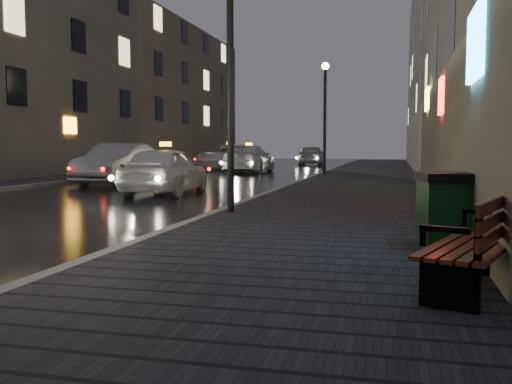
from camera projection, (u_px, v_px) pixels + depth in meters
sidewalk at (367, 177)px, 25.84m from camera, size 4.60×58.00×0.15m
curb at (314, 177)px, 26.41m from camera, size 0.20×58.00×0.15m
sidewalk_far at (114, 174)px, 28.82m from camera, size 2.40×58.00×0.15m
curb_far at (137, 174)px, 28.51m from camera, size 0.20×58.00×0.15m
building_near at (438, 45)px, 28.43m from camera, size 1.80×50.00×13.00m
building_far_b at (14, 35)px, 28.42m from camera, size 6.00×16.00×14.00m
building_far_c at (164, 97)px, 46.94m from camera, size 6.00×22.00×11.00m
lamp_near at (230, 48)px, 11.52m from camera, size 0.36×0.36×5.28m
lamp_far at (325, 104)px, 27.01m from camera, size 0.36×0.36×5.28m
bench at (479, 244)px, 5.33m from camera, size 1.17×1.89×0.91m
trash_bin at (445, 210)px, 7.62m from camera, size 0.80×0.80×1.01m
taxi_near at (166, 170)px, 17.81m from camera, size 2.00×4.47×1.49m
car_left_mid at (118, 164)px, 22.44m from camera, size 1.86×4.92×1.60m
taxi_mid at (249, 159)px, 31.93m from camera, size 2.17×5.26×1.52m
taxi_far at (230, 157)px, 36.65m from camera, size 3.39×6.04×1.59m
car_far at (311, 155)px, 42.91m from camera, size 2.07×4.59×1.53m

